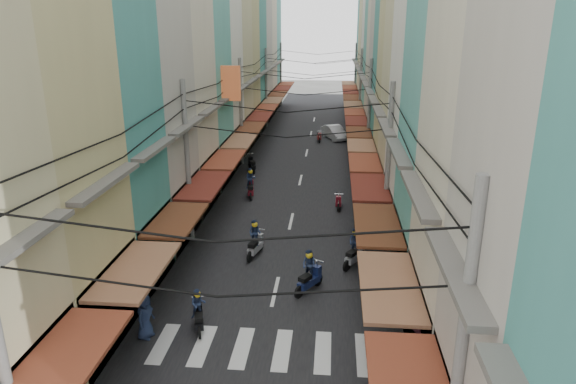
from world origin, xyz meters
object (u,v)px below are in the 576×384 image
Objects in this scene: white_car at (335,139)px; bicycle at (459,303)px; traffic_sign at (422,299)px; market_umbrella at (447,318)px.

white_car is 30.49m from bicycle.
traffic_sign is at bearing 171.88° from bicycle.
white_car is at bearing 95.67° from market_umbrella.
market_umbrella reaches higher than bicycle.
traffic_sign is (-2.18, -3.40, 2.03)m from bicycle.
white_car is 35.09m from market_umbrella.
white_car is 3.00× the size of bicycle.
bicycle is at bearing 70.97° from market_umbrella.
white_car is at bearing 95.01° from traffic_sign.
bicycle is 4.52m from traffic_sign.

